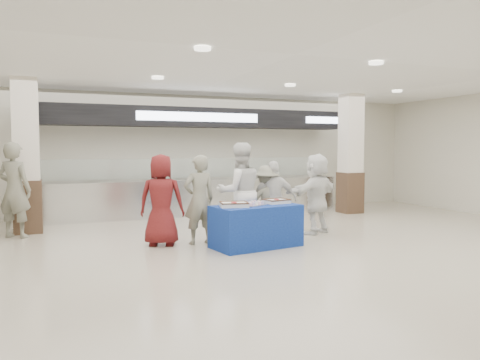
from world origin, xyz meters
name	(u,v)px	position (x,y,z in m)	size (l,w,h in m)	color
ground	(294,260)	(0.00, 0.00, 0.00)	(14.00, 14.00, 0.00)	#BEB6A2
serving_line	(196,171)	(0.00, 5.40, 1.16)	(8.70, 0.85, 2.80)	silver
column_left	(27,159)	(-4.00, 4.20, 1.53)	(0.55, 0.55, 3.20)	#3C281B
column_right	(350,157)	(4.00, 4.20, 1.53)	(0.55, 0.55, 3.20)	#3C281B
display_table	(256,226)	(-0.17, 1.12, 0.38)	(1.55, 0.78, 0.75)	navy
sheet_cake_left	(234,204)	(-0.62, 1.05, 0.80)	(0.53, 0.45, 0.10)	white
sheet_cake_right	(276,201)	(0.30, 1.25, 0.80)	(0.48, 0.39, 0.09)	white
cupcake_tray	(253,203)	(-0.23, 1.13, 0.78)	(0.52, 0.48, 0.07)	#A6A5AA
civilian_maroon	(161,200)	(-1.70, 1.88, 0.83)	(0.81, 0.53, 1.66)	maroon
soldier_a	(199,200)	(-1.03, 1.76, 0.82)	(0.60, 0.39, 1.64)	slate
chef_tall	(240,192)	(-0.22, 1.76, 0.93)	(0.91, 0.71, 1.87)	white
chef_short	(274,199)	(0.52, 1.79, 0.76)	(0.89, 0.37, 1.51)	white
soldier_b	(267,201)	(0.41, 1.89, 0.71)	(0.92, 0.53, 1.42)	slate
civilian_white	(316,194)	(1.53, 1.87, 0.83)	(1.53, 0.49, 1.65)	white
soldier_bg	(14,190)	(-4.21, 3.69, 0.94)	(0.69, 0.45, 1.88)	slate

